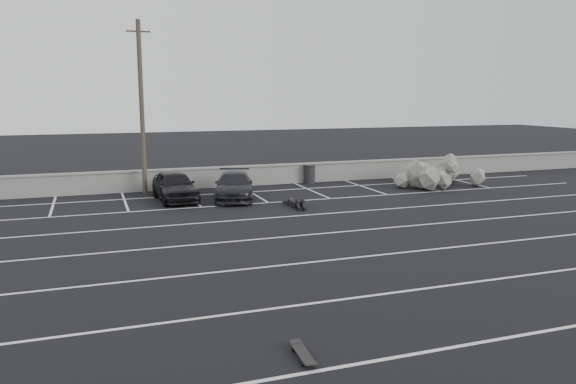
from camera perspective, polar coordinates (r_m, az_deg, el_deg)
name	(u,v)px	position (r m, az deg, el deg)	size (l,w,h in m)	color
ground	(329,260)	(16.38, 4.21, -6.94)	(120.00, 120.00, 0.00)	black
seawall	(221,176)	(29.34, -6.81, 1.58)	(50.00, 0.45, 1.06)	gray
stall_lines	(278,227)	(20.32, -1.00, -3.59)	(36.00, 20.05, 0.01)	silver
car_left	(175,186)	(25.87, -11.42, 0.64)	(1.60, 3.98, 1.36)	black
car_right	(234,186)	(25.91, -5.50, 0.65)	(1.70, 4.19, 1.22)	black
utility_pole	(142,108)	(27.66, -14.64, 8.29)	(1.09, 0.22, 8.17)	#4C4238
trash_bin	(310,174)	(30.37, 2.20, 1.85)	(0.66, 0.66, 1.01)	black
riprap_pile	(431,177)	(30.37, 14.36, 1.50)	(4.86, 3.65, 1.27)	gray
person	(295,200)	(24.23, 0.69, -0.84)	(1.13, 2.44, 0.47)	black
skateboard	(303,354)	(10.59, 1.54, -16.14)	(0.28, 0.88, 0.10)	black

